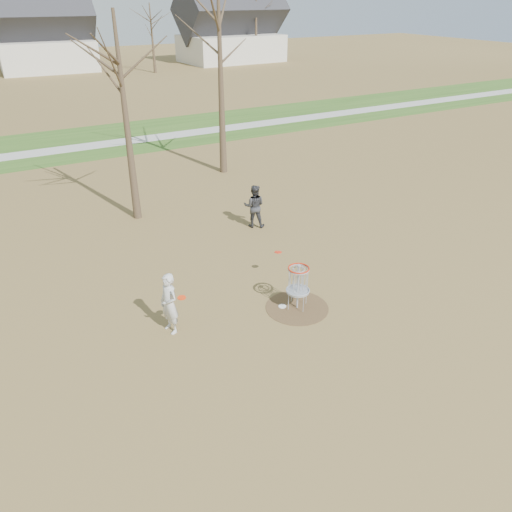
{
  "coord_description": "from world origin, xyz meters",
  "views": [
    {
      "loc": [
        -6.79,
        -9.78,
        7.94
      ],
      "look_at": [
        -0.5,
        1.5,
        1.1
      ],
      "focal_mm": 35.0,
      "sensor_mm": 36.0,
      "label": 1
    }
  ],
  "objects": [
    {
      "name": "houses_row",
      "position": [
        4.32,
        52.56,
        3.52
      ],
      "size": [
        56.51,
        10.01,
        7.26
      ],
      "color": "silver",
      "rests_on": "ground"
    },
    {
      "name": "player_throwing",
      "position": [
        1.65,
        5.49,
        0.83
      ],
      "size": [
        1.01,
        0.96,
        1.65
      ],
      "primitive_type": "imported",
      "rotation": [
        0.0,
        0.0,
        2.57
      ],
      "color": "#313136",
      "rests_on": "ground"
    },
    {
      "name": "footpath",
      "position": [
        0.0,
        20.0,
        0.01
      ],
      "size": [
        160.0,
        1.5,
        0.01
      ],
      "primitive_type": "cube",
      "color": "#9E9E99",
      "rests_on": "green_band"
    },
    {
      "name": "disc_golf_basket",
      "position": [
        0.0,
        0.0,
        0.91
      ],
      "size": [
        0.64,
        0.64,
        1.35
      ],
      "color": "#9EA3AD",
      "rests_on": "ground"
    },
    {
      "name": "green_band",
      "position": [
        0.0,
        21.0,
        0.01
      ],
      "size": [
        160.0,
        8.0,
        0.01
      ],
      "primitive_type": "cube",
      "color": "#2D5119",
      "rests_on": "ground"
    },
    {
      "name": "bare_trees",
      "position": [
        1.78,
        35.79,
        5.35
      ],
      "size": [
        52.62,
        44.98,
        9.0
      ],
      "color": "#382B1E",
      "rests_on": "ground"
    },
    {
      "name": "player_standing",
      "position": [
        -3.5,
        0.71,
        0.85
      ],
      "size": [
        0.55,
        0.7,
        1.69
      ],
      "primitive_type": "imported",
      "rotation": [
        0.0,
        0.0,
        -1.31
      ],
      "color": "silver",
      "rests_on": "ground"
    },
    {
      "name": "dirt_circle",
      "position": [
        0.0,
        0.0,
        0.01
      ],
      "size": [
        1.8,
        1.8,
        0.01
      ],
      "primitive_type": "cylinder",
      "color": "#47331E",
      "rests_on": "ground"
    },
    {
      "name": "ground",
      "position": [
        0.0,
        0.0,
        0.0
      ],
      "size": [
        160.0,
        160.0,
        0.0
      ],
      "primitive_type": "plane",
      "color": "brown",
      "rests_on": "ground"
    },
    {
      "name": "discs_in_play",
      "position": [
        -1.35,
        1.1,
        1.0
      ],
      "size": [
        3.81,
        1.4,
        0.18
      ],
      "color": "#FF270D",
      "rests_on": "ground"
    },
    {
      "name": "disc_grounded",
      "position": [
        -0.35,
        0.24,
        0.02
      ],
      "size": [
        0.22,
        0.22,
        0.02
      ],
      "primitive_type": "cylinder",
      "color": "white",
      "rests_on": "dirt_circle"
    }
  ]
}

